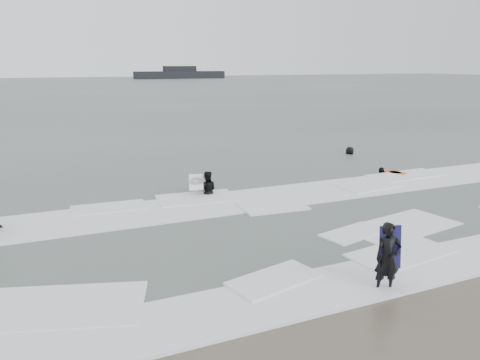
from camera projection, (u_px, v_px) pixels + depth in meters
name	position (u px, v px, depth m)	size (l,w,h in m)	color
ground	(325.00, 275.00, 10.73)	(320.00, 320.00, 0.00)	brown
sea	(73.00, 90.00, 82.12)	(320.00, 320.00, 0.00)	#47544C
surfer_centre	(385.00, 291.00, 9.99)	(0.56, 0.37, 1.55)	black
surfer_wading	(207.00, 196.00, 17.13)	(0.72, 0.56, 1.47)	black
surfer_right_near	(381.00, 175.00, 20.32)	(0.87, 0.36, 1.49)	black
surfer_right_far	(350.00, 155.00, 24.72)	(0.78, 0.51, 1.59)	black
surf_foam	(257.00, 224.00, 14.02)	(30.03, 9.06, 0.09)	white
bodyboards	(322.00, 192.00, 15.82)	(9.73, 8.89, 1.25)	#100F49
vessel_horizon	(180.00, 74.00, 143.53)	(27.68, 4.94, 3.76)	black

